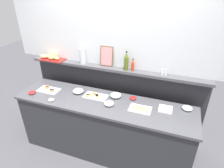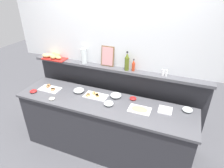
{
  "view_description": "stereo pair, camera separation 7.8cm",
  "coord_description": "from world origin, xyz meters",
  "px_view_note": "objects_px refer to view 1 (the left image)",
  "views": [
    {
      "loc": [
        0.86,
        -2.03,
        2.39
      ],
      "look_at": [
        0.1,
        0.1,
        1.17
      ],
      "focal_mm": 30.7,
      "sensor_mm": 36.0,
      "label": 1
    },
    {
      "loc": [
        0.94,
        -2.0,
        2.39
      ],
      "look_at": [
        0.1,
        0.1,
        1.17
      ],
      "focal_mm": 30.7,
      "sensor_mm": 36.0,
      "label": 2
    }
  ],
  "objects_px": {
    "olive_oil_bottle": "(126,62)",
    "pepper_shaker": "(166,72)",
    "glass_bowl_small": "(187,108)",
    "sandwich_platter_side": "(49,90)",
    "glass_bowl_extra": "(116,95)",
    "glass_bowl_large": "(109,104)",
    "hot_sauce_bottle": "(133,65)",
    "cold_cuts_platter": "(140,109)",
    "water_carafe": "(83,56)",
    "bread_basket": "(51,57)",
    "condiment_bowl_red": "(133,98)",
    "condiment_bowl_dark": "(32,93)",
    "framed_picture": "(107,56)",
    "glass_bowl_medium": "(78,91)",
    "salt_shaker": "(162,72)",
    "napkin_stack": "(165,109)",
    "condiment_bowl_teal": "(51,100)",
    "sandwich_platter_front": "(95,96)"
  },
  "relations": [
    {
      "from": "olive_oil_bottle",
      "to": "sandwich_platter_side",
      "type": "bearing_deg",
      "value": -160.28
    },
    {
      "from": "framed_picture",
      "to": "condiment_bowl_red",
      "type": "bearing_deg",
      "value": -26.73
    },
    {
      "from": "glass_bowl_extra",
      "to": "framed_picture",
      "type": "relative_size",
      "value": 0.53
    },
    {
      "from": "glass_bowl_small",
      "to": "sandwich_platter_side",
      "type": "bearing_deg",
      "value": -174.64
    },
    {
      "from": "cold_cuts_platter",
      "to": "glass_bowl_large",
      "type": "distance_m",
      "value": 0.42
    },
    {
      "from": "olive_oil_bottle",
      "to": "pepper_shaker",
      "type": "height_order",
      "value": "olive_oil_bottle"
    },
    {
      "from": "cold_cuts_platter",
      "to": "bread_basket",
      "type": "relative_size",
      "value": 0.69
    },
    {
      "from": "glass_bowl_small",
      "to": "condiment_bowl_red",
      "type": "xyz_separation_m",
      "value": [
        -0.72,
        0.01,
        -0.01
      ]
    },
    {
      "from": "condiment_bowl_dark",
      "to": "salt_shaker",
      "type": "xyz_separation_m",
      "value": [
        1.77,
        0.57,
        0.37
      ]
    },
    {
      "from": "condiment_bowl_dark",
      "to": "water_carafe",
      "type": "relative_size",
      "value": 0.44
    },
    {
      "from": "sandwich_platter_side",
      "to": "condiment_bowl_teal",
      "type": "height_order",
      "value": "sandwich_platter_side"
    },
    {
      "from": "sandwich_platter_front",
      "to": "cold_cuts_platter",
      "type": "xyz_separation_m",
      "value": [
        0.68,
        -0.08,
        -0.0
      ]
    },
    {
      "from": "condiment_bowl_red",
      "to": "bread_basket",
      "type": "relative_size",
      "value": 0.23
    },
    {
      "from": "framed_picture",
      "to": "water_carafe",
      "type": "relative_size",
      "value": 1.28
    },
    {
      "from": "napkin_stack",
      "to": "water_carafe",
      "type": "bearing_deg",
      "value": 166.89
    },
    {
      "from": "napkin_stack",
      "to": "bread_basket",
      "type": "height_order",
      "value": "bread_basket"
    },
    {
      "from": "sandwich_platter_front",
      "to": "napkin_stack",
      "type": "xyz_separation_m",
      "value": [
        0.99,
        0.02,
        -0.0
      ]
    },
    {
      "from": "sandwich_platter_side",
      "to": "hot_sauce_bottle",
      "type": "relative_size",
      "value": 1.84
    },
    {
      "from": "sandwich_platter_front",
      "to": "olive_oil_bottle",
      "type": "height_order",
      "value": "olive_oil_bottle"
    },
    {
      "from": "condiment_bowl_dark",
      "to": "framed_picture",
      "type": "bearing_deg",
      "value": 32.61
    },
    {
      "from": "glass_bowl_medium",
      "to": "glass_bowl_small",
      "type": "xyz_separation_m",
      "value": [
        1.53,
        0.1,
        -0.01
      ]
    },
    {
      "from": "glass_bowl_small",
      "to": "olive_oil_bottle",
      "type": "bearing_deg",
      "value": 167.03
    },
    {
      "from": "glass_bowl_medium",
      "to": "hot_sauce_bottle",
      "type": "height_order",
      "value": "hot_sauce_bottle"
    },
    {
      "from": "sandwich_platter_front",
      "to": "bread_basket",
      "type": "height_order",
      "value": "bread_basket"
    },
    {
      "from": "salt_shaker",
      "to": "framed_picture",
      "type": "bearing_deg",
      "value": 177.33
    },
    {
      "from": "pepper_shaker",
      "to": "framed_picture",
      "type": "height_order",
      "value": "framed_picture"
    },
    {
      "from": "condiment_bowl_dark",
      "to": "sandwich_platter_side",
      "type": "bearing_deg",
      "value": 44.06
    },
    {
      "from": "glass_bowl_extra",
      "to": "bread_basket",
      "type": "distance_m",
      "value": 1.26
    },
    {
      "from": "hot_sauce_bottle",
      "to": "glass_bowl_extra",
      "type": "bearing_deg",
      "value": -124.69
    },
    {
      "from": "condiment_bowl_red",
      "to": "olive_oil_bottle",
      "type": "xyz_separation_m",
      "value": [
        -0.17,
        0.2,
        0.45
      ]
    },
    {
      "from": "cold_cuts_platter",
      "to": "framed_picture",
      "type": "distance_m",
      "value": 0.91
    },
    {
      "from": "glass_bowl_small",
      "to": "pepper_shaker",
      "type": "distance_m",
      "value": 0.54
    },
    {
      "from": "condiment_bowl_teal",
      "to": "framed_picture",
      "type": "distance_m",
      "value": 1.0
    },
    {
      "from": "olive_oil_bottle",
      "to": "salt_shaker",
      "type": "relative_size",
      "value": 3.17
    },
    {
      "from": "glass_bowl_medium",
      "to": "water_carafe",
      "type": "height_order",
      "value": "water_carafe"
    },
    {
      "from": "salt_shaker",
      "to": "pepper_shaker",
      "type": "height_order",
      "value": "same"
    },
    {
      "from": "glass_bowl_large",
      "to": "salt_shaker",
      "type": "bearing_deg",
      "value": 37.63
    },
    {
      "from": "sandwich_platter_side",
      "to": "glass_bowl_extra",
      "type": "relative_size",
      "value": 2.05
    },
    {
      "from": "cold_cuts_platter",
      "to": "olive_oil_bottle",
      "type": "height_order",
      "value": "olive_oil_bottle"
    },
    {
      "from": "pepper_shaker",
      "to": "glass_bowl_large",
      "type": "bearing_deg",
      "value": -144.31
    },
    {
      "from": "sandwich_platter_side",
      "to": "glass_bowl_large",
      "type": "distance_m",
      "value": 1.0
    },
    {
      "from": "hot_sauce_bottle",
      "to": "water_carafe",
      "type": "bearing_deg",
      "value": -179.86
    },
    {
      "from": "glass_bowl_extra",
      "to": "water_carafe",
      "type": "xyz_separation_m",
      "value": [
        -0.62,
        0.24,
        0.43
      ]
    },
    {
      "from": "glass_bowl_extra",
      "to": "cold_cuts_platter",
      "type": "bearing_deg",
      "value": -23.31
    },
    {
      "from": "salt_shaker",
      "to": "bread_basket",
      "type": "relative_size",
      "value": 0.21
    },
    {
      "from": "condiment_bowl_dark",
      "to": "olive_oil_bottle",
      "type": "distance_m",
      "value": 1.45
    },
    {
      "from": "cold_cuts_platter",
      "to": "glass_bowl_extra",
      "type": "bearing_deg",
      "value": 156.69
    },
    {
      "from": "condiment_bowl_red",
      "to": "bread_basket",
      "type": "height_order",
      "value": "bread_basket"
    },
    {
      "from": "glass_bowl_large",
      "to": "pepper_shaker",
      "type": "relative_size",
      "value": 1.51
    },
    {
      "from": "condiment_bowl_red",
      "to": "bread_basket",
      "type": "distance_m",
      "value": 1.49
    }
  ]
}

